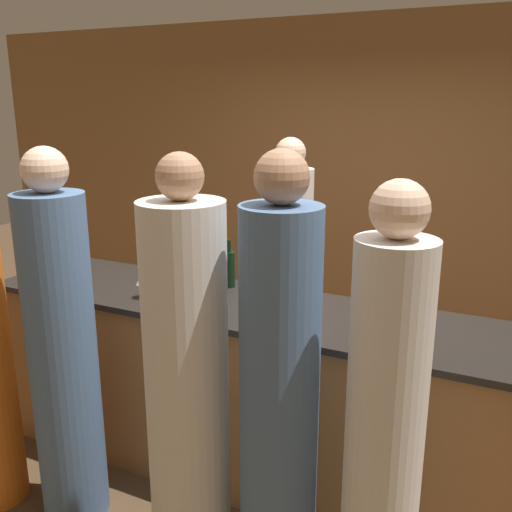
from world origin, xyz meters
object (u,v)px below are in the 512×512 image
guest_3 (188,395)px  wine_bottle_1 (411,332)px  bartender (288,288)px  guest_2 (63,355)px  guest_1 (384,445)px  guest_0 (279,407)px  wine_bottle_0 (229,268)px

guest_3 → wine_bottle_1: 1.00m
bartender → guest_3: bearing=96.3°
guest_2 → guest_3: bearing=-5.1°
guest_1 → guest_2: guest_2 is taller
guest_2 → guest_3: (0.78, -0.07, -0.00)m
bartender → guest_1: size_ratio=1.01×
guest_2 → guest_0: bearing=-1.1°
guest_1 → guest_3: guest_3 is taller
guest_0 → guest_3: bearing=-173.6°
guest_3 → wine_bottle_1: guest_3 is taller
bartender → guest_2: size_ratio=0.99×
guest_0 → wine_bottle_1: 0.66m
guest_1 → guest_2: 1.62m
guest_1 → wine_bottle_0: size_ratio=6.54×
bartender → guest_3: (0.17, -1.54, 0.01)m
guest_2 → wine_bottle_0: (0.45, 0.92, 0.26)m
guest_0 → guest_1: guest_0 is taller
guest_3 → wine_bottle_0: 1.08m
guest_0 → wine_bottle_1: bearing=45.5°
guest_3 → wine_bottle_1: size_ratio=6.64×
guest_3 → wine_bottle_0: (-0.33, 0.99, 0.26)m
bartender → wine_bottle_0: size_ratio=6.60×
bartender → wine_bottle_0: bearing=73.7°
guest_2 → wine_bottle_0: guest_2 is taller
guest_1 → wine_bottle_0: bearing=140.2°
guest_1 → wine_bottle_1: guest_1 is taller
bartender → guest_2: bearing=67.6°
wine_bottle_1 → bartender: bearing=133.7°
guest_2 → wine_bottle_1: bearing=14.4°
guest_0 → wine_bottle_1: guest_0 is taller
guest_2 → wine_bottle_0: bearing=64.2°
bartender → guest_2: guest_2 is taller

